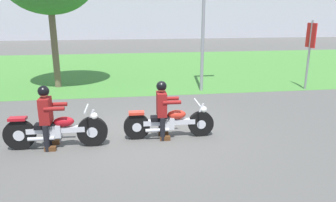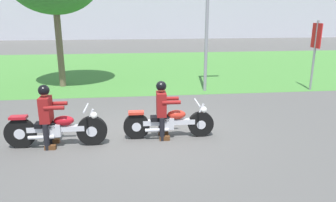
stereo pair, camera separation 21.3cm
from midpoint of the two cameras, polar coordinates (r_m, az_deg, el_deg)
name	(u,v)px [view 2 (the right image)]	position (r m, az deg, el deg)	size (l,w,h in m)	color
ground	(148,134)	(8.00, -2.78, -5.82)	(120.00, 120.00, 0.00)	#565451
grass_verge	(138,67)	(17.31, -4.92, 5.95)	(60.00, 12.00, 0.01)	#478438
motorcycle_lead	(169,122)	(7.65, 1.02, -3.79)	(2.16, 0.66, 0.87)	black
rider_lead	(162,105)	(7.51, -0.24, -0.76)	(0.55, 0.48, 1.39)	black
motorcycle_follow	(57,129)	(7.54, -18.40, -4.76)	(2.23, 0.66, 0.90)	black
rider_follow	(47,111)	(7.45, -19.94, -1.70)	(0.55, 0.48, 1.42)	black
sign_banner	(315,45)	(13.29, 25.13, 9.05)	(0.08, 0.60, 2.60)	gray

